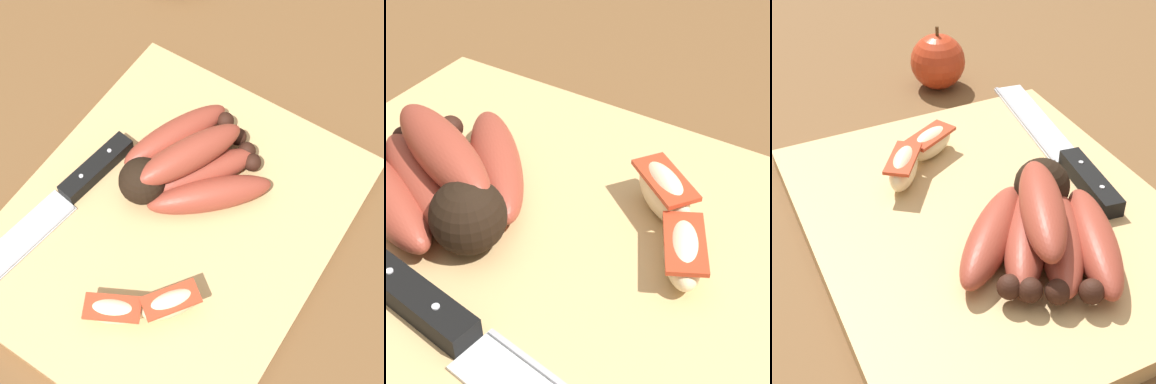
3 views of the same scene
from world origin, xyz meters
TOP-DOWN VIEW (x-y plane):
  - ground_plane at (0.00, 0.00)m, footprint 6.00×6.00m
  - cutting_board at (-0.01, -0.02)m, footprint 0.41×0.34m
  - banana_bunch at (0.05, 0.00)m, footprint 0.18×0.18m
  - chefs_knife at (-0.05, 0.10)m, footprint 0.28×0.07m
  - apple_wedge_near at (-0.10, -0.07)m, footprint 0.07×0.06m
  - apple_wedge_middle at (-0.13, -0.03)m, footprint 0.05×0.07m

SIDE VIEW (x-z plane):
  - ground_plane at x=0.00m, z-range 0.00..0.00m
  - cutting_board at x=-0.01m, z-range 0.00..0.02m
  - chefs_knife at x=-0.05m, z-range 0.02..0.04m
  - apple_wedge_middle at x=-0.13m, z-range 0.02..0.05m
  - apple_wedge_near at x=-0.10m, z-range 0.02..0.06m
  - banana_bunch at x=0.05m, z-range 0.01..0.08m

